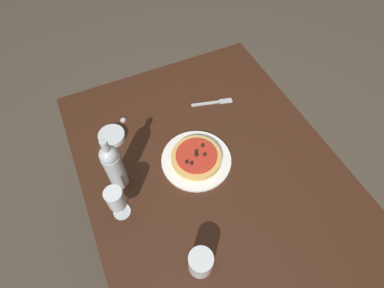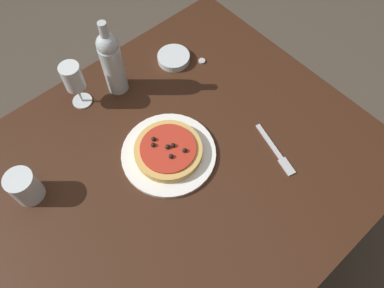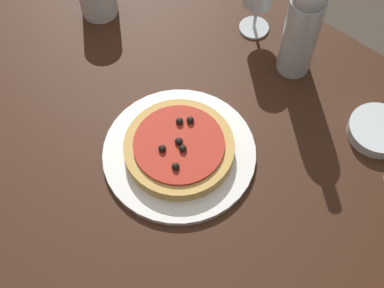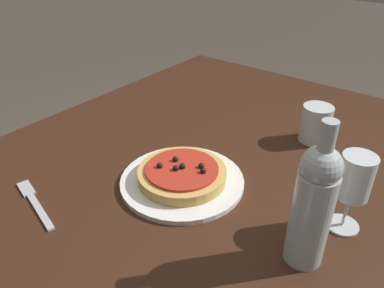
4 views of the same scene
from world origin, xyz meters
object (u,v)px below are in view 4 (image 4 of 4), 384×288
Objects in this scene: pizza at (182,174)px; water_cup at (316,124)px; wine_glass at (355,180)px; dining_table at (195,184)px; wine_bottle at (313,204)px; dinner_plate at (182,181)px; fork at (34,201)px.

pizza is 2.00× the size of water_cup.
pizza is 1.23× the size of wine_glass.
water_cup is at bearing 143.38° from dining_table.
water_cup is at bearing -160.05° from wine_bottle.
wine_bottle is (0.04, 0.31, 0.10)m from pizza.
dinner_plate is 0.41m from water_cup.
water_cup reaches higher than dinner_plate.
pizza is 0.41m from water_cup.
pizza is at bearing 21.73° from dining_table.
fork is (0.35, -0.17, 0.09)m from dining_table.
fork is at bearing -40.25° from pizza.
wine_bottle reaches higher than fork.
wine_bottle is at bearing 83.00° from dinner_plate.
wine_bottle is 1.45× the size of fork.
wine_bottle is (0.04, 0.31, 0.12)m from dinner_plate.
wine_glass is (-0.09, 0.34, 0.11)m from dinner_plate.
pizza reaches higher than dining_table.
wine_bottle reaches higher than pizza.
fork is (0.25, -0.21, -0.00)m from dinner_plate.
water_cup is at bearing 156.81° from dinner_plate.
wine_glass reaches higher than pizza.
fork is (0.63, -0.37, -0.05)m from water_cup.
dinner_plate is at bearing -13.42° from pizza.
dining_table is 4.94× the size of wine_bottle.
fork is at bearing -67.96° from wine_bottle.
wine_glass is 0.60× the size of wine_bottle.
fork is at bearing -40.25° from dinner_plate.
dinner_plate is 1.40× the size of pizza.
water_cup is (-0.42, -0.15, -0.07)m from wine_bottle.
wine_glass is at bearing 104.06° from pizza.
pizza is at bearing -23.19° from water_cup.
wine_glass is 0.13m from wine_bottle.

